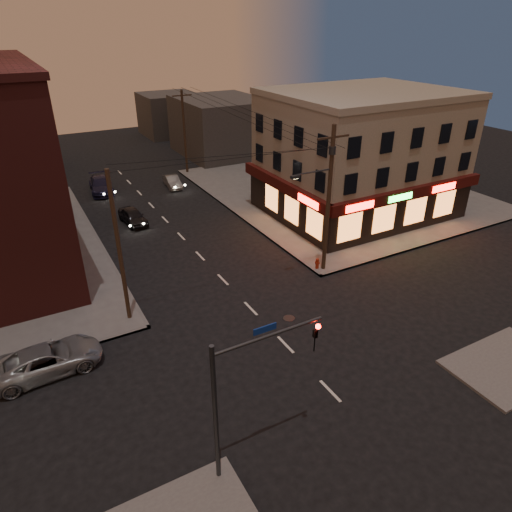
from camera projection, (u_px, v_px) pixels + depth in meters
ground at (286, 345)px, 24.89m from camera, size 120.00×120.00×0.00m
sidewalk_ne at (334, 189)px, 47.34m from camera, size 24.00×28.00×0.15m
pizza_building at (360, 154)px, 39.69m from camera, size 15.85×12.85×10.50m
bg_building_ne_a at (221, 126)px, 58.78m from camera, size 10.00×12.00×7.00m
bg_building_ne_b at (170, 114)px, 69.01m from camera, size 8.00×8.00×6.00m
utility_pole_main at (328, 193)px, 29.61m from camera, size 4.20×0.44×10.00m
utility_pole_far at (184, 132)px, 50.50m from camera, size 0.26×0.26×9.00m
utility_pole_west at (119, 249)px, 24.87m from camera, size 0.24×0.24×9.00m
traffic_signal at (241, 387)px, 16.23m from camera, size 4.49×0.32×6.47m
suv_cross at (48, 360)px, 22.71m from camera, size 5.34×2.67×1.45m
sedan_near at (133, 216)px, 39.34m from camera, size 1.97×4.07×1.34m
sedan_mid at (172, 182)px, 47.92m from camera, size 1.61×3.78×1.21m
sedan_far at (101, 185)px, 46.51m from camera, size 2.68×5.42×1.51m
fire_hydrant at (317, 263)px, 32.03m from camera, size 0.36×0.36×0.79m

